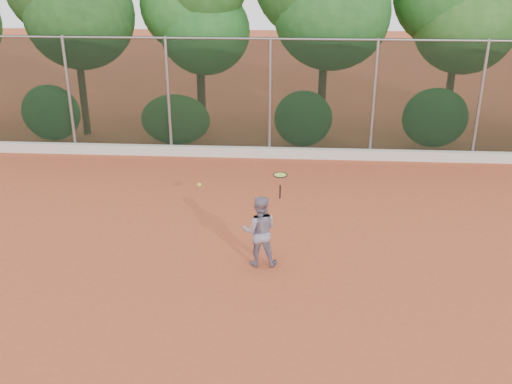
{
  "coord_description": "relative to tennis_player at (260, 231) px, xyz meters",
  "views": [
    {
      "loc": [
        0.71,
        -9.41,
        5.52
      ],
      "look_at": [
        0.0,
        1.0,
        1.25
      ],
      "focal_mm": 40.0,
      "sensor_mm": 36.0,
      "label": 1
    }
  ],
  "objects": [
    {
      "name": "concrete_curb",
      "position": [
        -0.11,
        6.46,
        -0.56
      ],
      "size": [
        24.0,
        0.2,
        0.3
      ],
      "primitive_type": "cube",
      "color": "silver",
      "rests_on": "ground"
    },
    {
      "name": "tennis_ball_in_flight",
      "position": [
        -1.02,
        -0.6,
        1.16
      ],
      "size": [
        0.07,
        0.07,
        0.07
      ],
      "color": "yellow",
      "rests_on": "ground"
    },
    {
      "name": "tennis_player",
      "position": [
        0.0,
        0.0,
        0.0
      ],
      "size": [
        0.71,
        0.56,
        1.42
      ],
      "primitive_type": "imported",
      "rotation": [
        0.0,
        0.0,
        3.18
      ],
      "color": "gray",
      "rests_on": "ground"
    },
    {
      "name": "ground",
      "position": [
        -0.11,
        -0.36,
        -0.71
      ],
      "size": [
        80.0,
        80.0,
        0.0
      ],
      "primitive_type": "plane",
      "color": "#B14A29",
      "rests_on": "ground"
    },
    {
      "name": "chainlink_fence",
      "position": [
        -0.11,
        6.64,
        1.15
      ],
      "size": [
        24.09,
        0.09,
        3.5
      ],
      "color": "black",
      "rests_on": "ground"
    },
    {
      "name": "tennis_racket",
      "position": [
        0.38,
        -0.14,
        1.17
      ],
      "size": [
        0.32,
        0.32,
        0.5
      ],
      "color": "black",
      "rests_on": "ground"
    }
  ]
}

